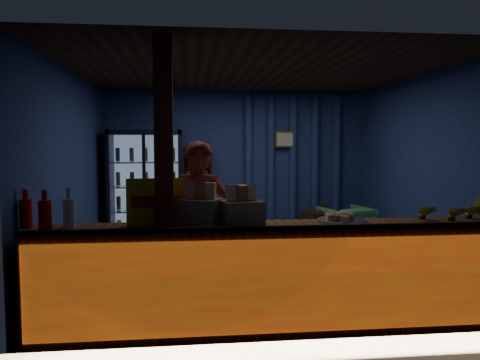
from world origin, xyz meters
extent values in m
plane|color=#515154|center=(0.00, 0.00, 0.00)|extent=(4.60, 4.60, 0.00)
plane|color=navy|center=(0.00, 2.20, 1.30)|extent=(4.60, 0.00, 4.60)
plane|color=navy|center=(0.00, -2.20, 1.30)|extent=(4.60, 0.00, 4.60)
plane|color=navy|center=(-2.30, 0.00, 1.30)|extent=(0.00, 4.40, 4.40)
plane|color=navy|center=(2.30, 0.00, 1.30)|extent=(0.00, 4.40, 4.40)
plane|color=#472D19|center=(0.00, 0.00, 2.60)|extent=(4.60, 4.60, 0.00)
cube|color=brown|center=(0.00, -1.90, 0.47)|extent=(4.40, 0.55, 0.95)
cube|color=#D94519|center=(0.00, -2.19, 0.47)|extent=(4.35, 0.02, 0.81)
cube|color=#321710|center=(0.00, -2.17, 0.97)|extent=(4.40, 0.04, 0.04)
cube|color=maroon|center=(-1.05, -1.90, 1.30)|extent=(0.16, 0.16, 2.60)
cube|color=black|center=(-1.55, 2.12, 0.95)|extent=(1.20, 0.06, 1.90)
cube|color=black|center=(-2.12, 1.85, 0.95)|extent=(0.06, 0.60, 1.90)
cube|color=black|center=(-0.98, 1.85, 0.95)|extent=(0.06, 0.60, 1.90)
cube|color=black|center=(-1.55, 1.85, 1.86)|extent=(1.20, 0.60, 0.08)
cube|color=black|center=(-1.55, 1.85, 0.04)|extent=(1.20, 0.60, 0.08)
cube|color=#99B2D8|center=(-1.55, 2.07, 0.95)|extent=(1.08, 0.02, 1.74)
cube|color=white|center=(-1.55, 1.57, 0.95)|extent=(1.12, 0.02, 1.78)
cube|color=black|center=(-1.55, 1.55, 0.95)|extent=(0.05, 0.05, 1.80)
cube|color=silver|center=(-1.55, 1.85, 0.17)|extent=(1.08, 0.48, 0.02)
cylinder|color=#B64B1A|center=(-2.00, 1.85, 0.30)|extent=(0.07, 0.07, 0.22)
cylinder|color=#175C1E|center=(-1.77, 1.85, 0.30)|extent=(0.07, 0.07, 0.22)
cylinder|color=#A89419|center=(-1.55, 1.85, 0.30)|extent=(0.07, 0.07, 0.22)
cylinder|color=navy|center=(-1.32, 1.85, 0.30)|extent=(0.07, 0.07, 0.22)
cylinder|color=#9C2C1C|center=(-1.10, 1.85, 0.30)|extent=(0.07, 0.07, 0.22)
cube|color=silver|center=(-1.55, 1.85, 0.57)|extent=(1.08, 0.48, 0.02)
cylinder|color=#175C1E|center=(-2.00, 1.85, 0.70)|extent=(0.07, 0.07, 0.22)
cylinder|color=#A89419|center=(-1.77, 1.85, 0.70)|extent=(0.07, 0.07, 0.22)
cylinder|color=navy|center=(-1.55, 1.85, 0.70)|extent=(0.07, 0.07, 0.22)
cylinder|color=#9C2C1C|center=(-1.32, 1.85, 0.70)|extent=(0.07, 0.07, 0.22)
cylinder|color=#B64B1A|center=(-1.10, 1.85, 0.70)|extent=(0.07, 0.07, 0.22)
cube|color=silver|center=(-1.55, 1.85, 0.97)|extent=(1.08, 0.48, 0.02)
cylinder|color=#A89419|center=(-2.00, 1.85, 1.10)|extent=(0.07, 0.07, 0.22)
cylinder|color=navy|center=(-1.77, 1.85, 1.10)|extent=(0.07, 0.07, 0.22)
cylinder|color=#9C2C1C|center=(-1.55, 1.85, 1.10)|extent=(0.07, 0.07, 0.22)
cylinder|color=#B64B1A|center=(-1.32, 1.85, 1.10)|extent=(0.07, 0.07, 0.22)
cylinder|color=#175C1E|center=(-1.10, 1.85, 1.10)|extent=(0.07, 0.07, 0.22)
cube|color=silver|center=(-1.55, 1.85, 1.37)|extent=(1.08, 0.48, 0.02)
cylinder|color=navy|center=(-2.00, 1.85, 1.50)|extent=(0.07, 0.07, 0.22)
cylinder|color=#9C2C1C|center=(-1.77, 1.85, 1.50)|extent=(0.07, 0.07, 0.22)
cylinder|color=#B64B1A|center=(-1.55, 1.85, 1.50)|extent=(0.07, 0.07, 0.22)
cylinder|color=#175C1E|center=(-1.32, 1.85, 1.50)|extent=(0.07, 0.07, 0.22)
cylinder|color=#A89419|center=(-1.10, 1.85, 1.50)|extent=(0.07, 0.07, 0.22)
cube|color=#321710|center=(-0.70, 2.15, 0.80)|extent=(0.50, 0.02, 1.60)
cube|color=#321710|center=(-0.93, 2.02, 0.80)|extent=(0.03, 0.28, 1.60)
cube|color=#321710|center=(-0.46, 2.02, 0.80)|extent=(0.03, 0.28, 1.60)
cube|color=#321710|center=(-0.70, 2.02, 0.10)|extent=(0.46, 0.26, 0.02)
cube|color=#321710|center=(-0.70, 2.02, 0.55)|extent=(0.46, 0.26, 0.02)
cube|color=#321710|center=(-0.70, 2.02, 1.00)|extent=(0.46, 0.26, 0.02)
cube|color=#321710|center=(-0.70, 2.02, 1.45)|extent=(0.46, 0.26, 0.02)
cylinder|color=navy|center=(0.20, 2.14, 1.30)|extent=(0.14, 0.14, 2.50)
cylinder|color=navy|center=(0.60, 2.14, 1.30)|extent=(0.14, 0.14, 2.50)
cylinder|color=navy|center=(1.00, 2.14, 1.30)|extent=(0.14, 0.14, 2.50)
cylinder|color=navy|center=(1.40, 2.14, 1.30)|extent=(0.14, 0.14, 2.50)
cylinder|color=navy|center=(1.80, 2.14, 1.30)|extent=(0.14, 0.14, 2.50)
cube|color=#B67D2D|center=(0.85, 2.10, 1.75)|extent=(0.36, 0.03, 0.28)
cube|color=silver|center=(0.85, 2.08, 1.75)|extent=(0.30, 0.01, 0.22)
imported|color=maroon|center=(-0.73, -1.25, 0.85)|extent=(0.72, 0.57, 1.71)
imported|color=#5FBF75|center=(1.69, 1.27, 0.33)|extent=(0.87, 0.88, 0.67)
cube|color=#321710|center=(1.35, 1.45, 0.28)|extent=(0.73, 0.62, 0.56)
cylinder|color=#321710|center=(1.35, 1.45, 0.62)|extent=(0.11, 0.11, 0.11)
cube|color=yellow|center=(-1.13, -1.77, 1.16)|extent=(0.53, 0.17, 0.42)
cube|color=red|center=(-1.13, -1.79, 1.16)|extent=(0.44, 0.08, 0.11)
cylinder|color=red|center=(-2.23, -1.85, 1.08)|extent=(0.11, 0.11, 0.25)
cylinder|color=red|center=(-2.23, -1.85, 1.25)|extent=(0.05, 0.05, 0.10)
cylinder|color=white|center=(-2.23, -1.85, 1.29)|extent=(0.05, 0.05, 0.02)
cylinder|color=red|center=(-2.05, -1.93, 1.08)|extent=(0.11, 0.11, 0.25)
cylinder|color=red|center=(-2.05, -1.93, 1.25)|extent=(0.05, 0.05, 0.10)
cylinder|color=white|center=(-2.05, -1.93, 1.29)|extent=(0.05, 0.05, 0.02)
cylinder|color=silver|center=(-1.87, -1.85, 1.08)|extent=(0.11, 0.11, 0.25)
cylinder|color=silver|center=(-1.87, -1.85, 1.25)|extent=(0.05, 0.05, 0.10)
cylinder|color=white|center=(-1.87, -1.85, 1.29)|extent=(0.05, 0.05, 0.02)
cube|color=#8C6543|center=(-0.74, -1.80, 1.07)|extent=(0.45, 0.42, 0.23)
cube|color=gold|center=(-0.82, -1.76, 1.25)|extent=(0.11, 0.10, 0.15)
cube|color=orange|center=(-0.74, -1.80, 1.25)|extent=(0.11, 0.10, 0.15)
cube|color=gold|center=(-0.66, -1.83, 1.25)|extent=(0.11, 0.10, 0.15)
cube|color=#8C6543|center=(-0.37, -1.91, 1.06)|extent=(0.40, 0.35, 0.22)
cube|color=gold|center=(-0.45, -1.93, 1.24)|extent=(0.10, 0.08, 0.14)
cube|color=orange|center=(-0.37, -1.91, 1.24)|extent=(0.10, 0.08, 0.14)
cube|color=gold|center=(-0.29, -1.89, 1.24)|extent=(0.10, 0.08, 0.14)
cylinder|color=silver|center=(0.57, -1.83, 0.96)|extent=(0.46, 0.46, 0.03)
cube|color=gold|center=(0.66, -1.83, 1.00)|extent=(0.10, 0.07, 0.05)
cube|color=orange|center=(0.64, -1.76, 1.00)|extent=(0.12, 0.12, 0.05)
cube|color=gold|center=(0.57, -1.74, 1.00)|extent=(0.07, 0.10, 0.05)
cube|color=orange|center=(0.51, -1.76, 1.00)|extent=(0.12, 0.12, 0.05)
cube|color=gold|center=(0.48, -1.83, 1.00)|extent=(0.10, 0.07, 0.05)
cube|color=orange|center=(0.51, -1.89, 1.00)|extent=(0.12, 0.12, 0.05)
cube|color=gold|center=(0.57, -1.92, 1.00)|extent=(0.07, 0.10, 0.05)
cube|color=orange|center=(0.64, -1.89, 1.00)|extent=(0.12, 0.12, 0.05)
camera|label=1|loc=(-0.83, -6.00, 1.68)|focal=35.00mm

